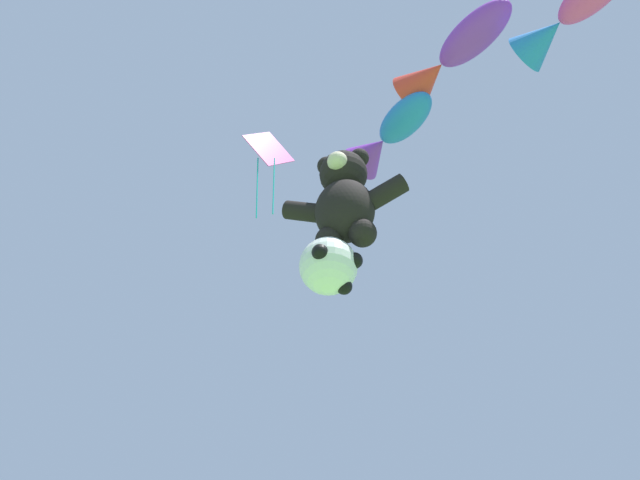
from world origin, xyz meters
TOP-DOWN VIEW (x-y plane):
  - teddy_bear_kite at (2.35, 5.77)m, footprint 2.24×0.99m
  - soccer_ball_kite at (2.06, 5.80)m, footprint 1.03×1.02m
  - fish_kite_cobalt at (3.17, 6.19)m, footprint 2.07×1.81m
  - fish_kite_violet at (4.59, 5.14)m, footprint 2.44×1.95m
  - fish_kite_magenta at (6.46, 4.38)m, footprint 2.04×1.72m
  - diamond_kite at (0.08, 7.39)m, footprint 0.95×1.14m

SIDE VIEW (x-z plane):
  - soccer_ball_kite at x=2.06m, z-range 7.23..8.18m
  - teddy_bear_kite at x=2.35m, z-range 7.98..10.25m
  - fish_kite_magenta at x=6.46m, z-range 10.19..10.92m
  - fish_kite_cobalt at x=3.17m, z-range 10.63..11.46m
  - fish_kite_violet at x=4.59m, z-range 11.05..11.90m
  - diamond_kite at x=0.08m, z-range 11.58..14.56m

